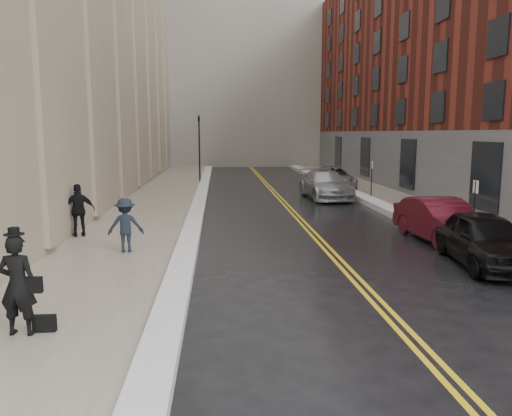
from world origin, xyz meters
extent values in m
plane|color=black|center=(0.00, 0.00, 0.00)|extent=(160.00, 160.00, 0.00)
cube|color=gray|center=(-4.50, 16.00, 0.07)|extent=(4.00, 64.00, 0.15)
cube|color=gray|center=(9.00, 16.00, 0.07)|extent=(3.00, 64.00, 0.15)
cube|color=gold|center=(2.38, 16.00, 0.00)|extent=(0.12, 64.00, 0.01)
cube|color=gold|center=(2.62, 16.00, 0.00)|extent=(0.12, 64.00, 0.01)
cube|color=white|center=(-2.20, 16.00, 0.13)|extent=(0.70, 60.80, 0.26)
cube|color=white|center=(7.15, 16.00, 0.15)|extent=(0.85, 60.80, 0.30)
cube|color=maroon|center=(17.50, 23.00, 9.00)|extent=(14.00, 50.00, 18.00)
cube|color=slate|center=(14.00, 66.00, 22.00)|extent=(22.00, 18.00, 44.00)
cylinder|color=black|center=(-2.60, 30.00, 2.60)|extent=(0.12, 0.12, 5.20)
imported|color=black|center=(-2.60, 30.00, 4.60)|extent=(0.18, 0.15, 0.90)
cylinder|color=black|center=(7.90, 8.00, 1.10)|extent=(0.06, 0.06, 2.20)
cube|color=white|center=(7.90, 8.00, 2.00)|extent=(0.02, 0.35, 0.45)
cylinder|color=black|center=(7.90, 20.00, 1.10)|extent=(0.06, 0.06, 2.20)
cube|color=white|center=(7.90, 20.00, 2.00)|extent=(0.02, 0.35, 0.45)
imported|color=black|center=(6.66, 4.97, 0.79)|extent=(2.41, 4.81, 1.57)
imported|color=#4A0D18|center=(6.80, 8.23, 0.78)|extent=(1.94, 4.80, 1.55)
imported|color=#9EA2A5|center=(5.20, 20.31, 0.82)|extent=(2.61, 5.79, 1.65)
imported|color=#919398|center=(6.56, 24.37, 0.81)|extent=(3.18, 6.02, 1.61)
imported|color=black|center=(-4.86, 0.34, 1.10)|extent=(0.73, 0.51, 1.91)
imported|color=black|center=(-4.08, 6.84, 1.01)|extent=(1.18, 0.78, 1.71)
imported|color=black|center=(-6.20, 9.40, 1.11)|extent=(1.21, 0.80, 1.92)
camera|label=1|loc=(-1.13, -8.85, 3.89)|focal=35.00mm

